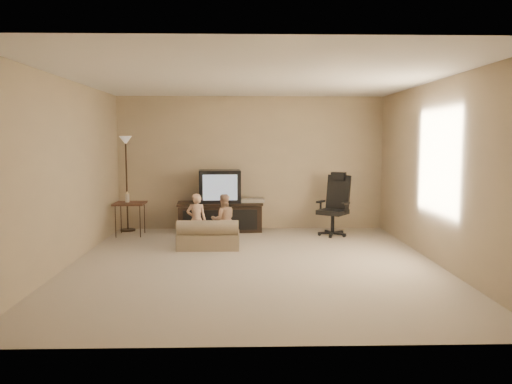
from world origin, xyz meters
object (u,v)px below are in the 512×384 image
tv_stand (220,206)px  side_table (130,204)px  office_chair (334,213)px  floor_lamp (126,162)px  toddler_left (196,220)px  child_sofa (208,237)px  toddler_right (223,220)px

tv_stand → side_table: size_ratio=2.04×
office_chair → side_table: size_ratio=1.41×
floor_lamp → toddler_left: size_ratio=2.06×
office_chair → child_sofa: (-2.16, -1.06, -0.21)m
side_table → child_sofa: (1.47, -1.16, -0.38)m
office_chair → side_table: office_chair is taller
office_chair → side_table: 3.63m
tv_stand → side_table: bearing=-170.5°
tv_stand → toddler_left: (-0.32, -1.38, -0.04)m
tv_stand → child_sofa: tv_stand is taller
tv_stand → toddler_left: 1.41m
office_chair → toddler_right: office_chair is taller
floor_lamp → toddler_left: 2.19m
child_sofa → toddler_left: toddler_left is taller
child_sofa → toddler_left: (-0.20, 0.16, 0.24)m
floor_lamp → toddler_left: (1.41, -1.43, -0.86)m
office_chair → floor_lamp: (-3.77, 0.53, 0.88)m
toddler_left → side_table: bearing=-43.6°
side_table → toddler_left: size_ratio=0.93×
office_chair → toddler_right: bearing=-121.7°
tv_stand → toddler_right: tv_stand is taller
tv_stand → child_sofa: 1.56m
tv_stand → child_sofa: size_ratio=1.69×
floor_lamp → child_sofa: floor_lamp is taller
toddler_left → toddler_right: (0.42, 0.13, -0.01)m
tv_stand → floor_lamp: 1.91m
tv_stand → floor_lamp: bearing=174.2°
tv_stand → side_table: (-1.58, -0.38, 0.10)m
side_table → child_sofa: bearing=-38.2°
child_sofa → toddler_left: bearing=142.2°
office_chair → side_table: (-3.63, 0.09, 0.17)m
tv_stand → office_chair: bearing=-16.9°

